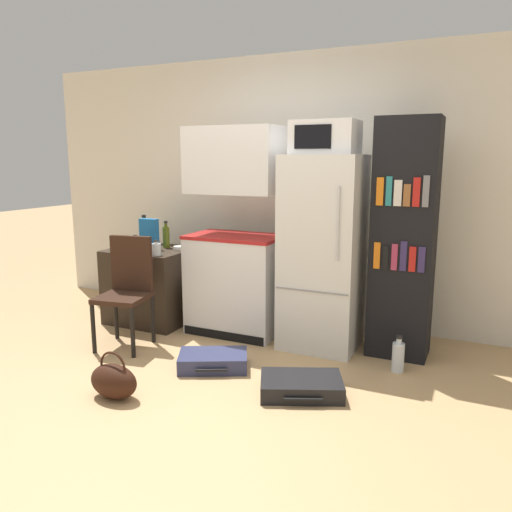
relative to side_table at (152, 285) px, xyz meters
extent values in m
plane|color=tan|center=(1.31, -1.27, -0.37)|extent=(24.00, 24.00, 0.00)
cube|color=silver|center=(1.51, 0.73, 0.93)|extent=(6.40, 0.10, 2.60)
cube|color=#2D2319|center=(0.00, 0.00, 0.00)|extent=(0.78, 0.67, 0.73)
cube|color=white|center=(0.91, 0.07, 0.08)|extent=(0.84, 0.54, 0.89)
cube|color=#B21E1E|center=(0.91, 0.07, 0.54)|extent=(0.86, 0.55, 0.03)
cube|color=white|center=(0.91, 0.07, 1.23)|extent=(0.84, 0.46, 0.59)
cube|color=black|center=(0.91, -0.21, -0.33)|extent=(0.81, 0.01, 0.08)
cube|color=silver|center=(1.75, 0.05, 0.46)|extent=(0.64, 0.57, 1.64)
cube|color=gray|center=(1.75, -0.24, 0.19)|extent=(0.61, 0.01, 0.01)
cylinder|color=silver|center=(1.96, -0.25, 0.75)|extent=(0.02, 0.02, 0.58)
cube|color=silver|center=(1.75, 0.05, 1.41)|extent=(0.52, 0.38, 0.27)
cube|color=black|center=(1.71, -0.14, 1.41)|extent=(0.30, 0.01, 0.18)
cube|color=black|center=(2.40, 0.15, 0.60)|extent=(0.48, 0.37, 1.93)
cube|color=orange|center=(2.23, -0.05, 0.49)|extent=(0.05, 0.01, 0.21)
cube|color=black|center=(2.30, -0.05, 0.48)|extent=(0.04, 0.01, 0.19)
cube|color=#A33351|center=(2.36, -0.05, 0.49)|extent=(0.05, 0.01, 0.21)
cube|color=#332856|center=(2.43, -0.05, 0.50)|extent=(0.05, 0.01, 0.23)
cube|color=red|center=(2.50, -0.05, 0.48)|extent=(0.05, 0.01, 0.20)
cube|color=#332856|center=(2.57, -0.05, 0.49)|extent=(0.05, 0.01, 0.20)
cube|color=orange|center=(2.23, -0.05, 1.00)|extent=(0.05, 0.01, 0.22)
cube|color=teal|center=(2.30, -0.05, 1.00)|extent=(0.04, 0.01, 0.22)
cube|color=silver|center=(2.36, -0.05, 0.99)|extent=(0.06, 0.01, 0.20)
cube|color=brown|center=(2.43, -0.05, 0.97)|extent=(0.05, 0.01, 0.17)
cube|color=red|center=(2.50, -0.05, 1.00)|extent=(0.05, 0.01, 0.22)
cube|color=slate|center=(2.57, -0.05, 1.01)|extent=(0.05, 0.01, 0.23)
cylinder|color=white|center=(0.01, -0.25, 0.44)|extent=(0.07, 0.07, 0.14)
cylinder|color=white|center=(0.01, -0.25, 0.52)|extent=(0.03, 0.03, 0.02)
cylinder|color=black|center=(0.01, -0.25, 0.54)|extent=(0.04, 0.04, 0.01)
cylinder|color=#1E6028|center=(-0.26, 0.24, 0.48)|extent=(0.09, 0.09, 0.24)
cylinder|color=#1E6028|center=(-0.26, 0.24, 0.62)|extent=(0.04, 0.04, 0.04)
cylinder|color=black|center=(-0.26, 0.24, 0.66)|extent=(0.05, 0.05, 0.02)
cylinder|color=#566619|center=(0.09, 0.13, 0.47)|extent=(0.07, 0.07, 0.21)
cylinder|color=#566619|center=(0.09, 0.13, 0.59)|extent=(0.03, 0.03, 0.04)
cylinder|color=black|center=(0.09, 0.13, 0.62)|extent=(0.04, 0.04, 0.02)
cylinder|color=silver|center=(0.25, -0.26, 0.42)|extent=(0.09, 0.09, 0.11)
cylinder|color=silver|center=(0.25, -0.26, 0.49)|extent=(0.04, 0.04, 0.02)
cylinder|color=black|center=(0.25, -0.26, 0.50)|extent=(0.04, 0.04, 0.01)
cylinder|color=#AD1914|center=(-0.13, -0.27, 0.42)|extent=(0.07, 0.07, 0.11)
cylinder|color=#AD1914|center=(-0.13, -0.27, 0.49)|extent=(0.03, 0.03, 0.02)
cylinder|color=black|center=(-0.13, -0.27, 0.50)|extent=(0.03, 0.03, 0.01)
cylinder|color=silver|center=(0.28, 0.10, 0.38)|extent=(0.12, 0.12, 0.03)
cube|color=#1E66A8|center=(-0.01, 0.00, 0.52)|extent=(0.19, 0.07, 0.30)
cylinder|color=black|center=(0.08, -0.93, -0.15)|extent=(0.04, 0.04, 0.43)
cylinder|color=black|center=(0.44, -0.87, -0.15)|extent=(0.04, 0.04, 0.43)
cylinder|color=black|center=(0.02, -0.58, -0.15)|extent=(0.04, 0.04, 0.43)
cylinder|color=black|center=(0.38, -0.51, -0.15)|extent=(0.04, 0.04, 0.43)
cube|color=#331E14|center=(0.23, -0.72, 0.08)|extent=(0.46, 0.46, 0.04)
cube|color=#331E14|center=(0.20, -0.55, 0.34)|extent=(0.38, 0.12, 0.49)
cube|color=navy|center=(1.14, -0.78, -0.31)|extent=(0.61, 0.52, 0.12)
cylinder|color=black|center=(1.22, -0.94, -0.31)|extent=(0.22, 0.12, 0.02)
cube|color=black|center=(1.92, -0.90, -0.31)|extent=(0.66, 0.56, 0.12)
cylinder|color=black|center=(2.00, -1.09, -0.31)|extent=(0.24, 0.12, 0.02)
ellipsoid|color=#33190F|center=(0.78, -1.50, -0.25)|extent=(0.36, 0.20, 0.24)
torus|color=#33190F|center=(0.78, -1.50, -0.14)|extent=(0.21, 0.02, 0.21)
cylinder|color=silver|center=(2.46, -0.24, -0.25)|extent=(0.09, 0.09, 0.23)
cylinder|color=silver|center=(2.46, -0.24, -0.12)|extent=(0.04, 0.04, 0.04)
cylinder|color=black|center=(2.46, -0.24, -0.09)|extent=(0.05, 0.05, 0.02)
camera|label=1|loc=(2.99, -3.96, 1.24)|focal=35.00mm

